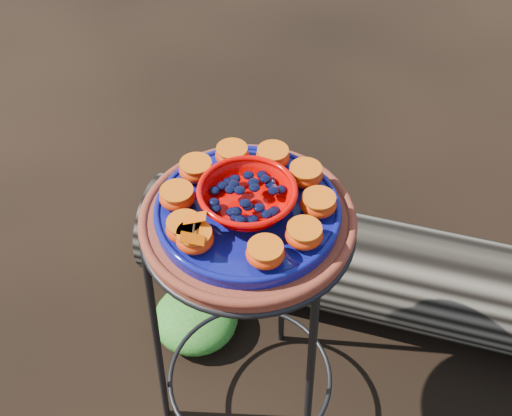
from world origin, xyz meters
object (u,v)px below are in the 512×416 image
at_px(terracotta_saucer, 248,222).
at_px(driftwood_log, 413,278).
at_px(plant_stand, 249,331).
at_px(red_bowl, 247,198).
at_px(cobalt_plate, 248,212).

distance_m(terracotta_saucer, driftwood_log, 0.79).
xyz_separation_m(plant_stand, driftwood_log, (0.30, 0.46, -0.20)).
bearing_deg(red_bowl, terracotta_saucer, 0.00).
xyz_separation_m(cobalt_plate, driftwood_log, (0.30, 0.46, -0.60)).
relative_size(terracotta_saucer, cobalt_plate, 1.17).
bearing_deg(red_bowl, cobalt_plate, 0.00).
distance_m(cobalt_plate, driftwood_log, 0.81).
bearing_deg(plant_stand, driftwood_log, 56.92).
bearing_deg(cobalt_plate, plant_stand, 0.00).
height_order(red_bowl, driftwood_log, red_bowl).
distance_m(terracotta_saucer, cobalt_plate, 0.03).
bearing_deg(driftwood_log, red_bowl, -123.08).
relative_size(plant_stand, cobalt_plate, 2.08).
height_order(plant_stand, driftwood_log, plant_stand).
xyz_separation_m(cobalt_plate, red_bowl, (0.00, 0.00, 0.03)).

